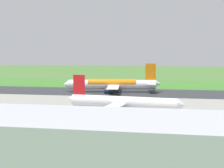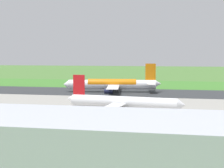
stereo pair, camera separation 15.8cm
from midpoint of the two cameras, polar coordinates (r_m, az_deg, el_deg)
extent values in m
plane|color=#477233|center=(188.12, 2.99, -1.42)|extent=(800.00, 800.00, 0.00)
cube|color=#2D3033|center=(188.12, 2.99, -1.41)|extent=(600.00, 40.26, 0.06)
cube|color=gray|center=(124.30, -1.30, -4.74)|extent=(440.00, 110.00, 0.05)
cube|color=#3C782B|center=(231.56, 4.53, -0.21)|extent=(600.00, 80.00, 0.04)
cylinder|color=white|center=(189.34, 0.02, -0.09)|extent=(48.24, 12.31, 5.20)
cone|color=white|center=(192.14, -7.60, -0.06)|extent=(3.70, 5.33, 4.94)
cone|color=white|center=(189.87, 7.64, 0.06)|extent=(4.12, 4.89, 4.42)
cube|color=orange|center=(189.10, 6.43, 2.03)|extent=(5.61, 1.33, 9.00)
cube|color=white|center=(184.07, 6.53, -0.02)|extent=(5.30, 9.50, 0.36)
cube|color=white|center=(195.00, 6.31, 0.26)|extent=(5.30, 9.50, 0.36)
cube|color=white|center=(178.39, 0.19, -0.54)|extent=(9.22, 22.65, 0.35)
cube|color=white|center=(200.28, 0.45, 0.08)|extent=(9.22, 22.65, 0.35)
cylinder|color=#23284C|center=(182.24, -0.55, -1.20)|extent=(4.87, 3.44, 2.80)
cylinder|color=#23284C|center=(197.14, -0.32, -0.73)|extent=(4.87, 3.44, 2.80)
cylinder|color=black|center=(191.24, -5.44, -0.81)|extent=(0.70, 0.70, 3.42)
cylinder|color=black|center=(185.50, 0.90, -0.97)|extent=(0.70, 0.70, 3.42)
cylinder|color=black|center=(193.45, 0.96, -0.72)|extent=(0.70, 0.70, 3.42)
cylinder|color=orange|center=(189.29, 0.02, 0.07)|extent=(26.88, 9.11, 5.23)
cylinder|color=white|center=(125.76, 1.87, -3.03)|extent=(40.22, 9.86, 4.33)
cone|color=white|center=(121.25, 11.53, -3.43)|extent=(3.05, 4.43, 4.12)
cone|color=white|center=(133.37, -6.78, -2.38)|extent=(3.40, 4.05, 3.68)
cube|color=red|center=(131.34, -5.47, -0.10)|extent=(4.68, 1.06, 7.50)
cube|color=white|center=(134.74, 2.69, -2.63)|extent=(7.50, 18.86, 0.29)
cube|color=white|center=(117.44, 0.16, -3.76)|extent=(7.50, 18.86, 0.29)
cylinder|color=black|center=(126.19, 1.87, -4.30)|extent=(0.67, 0.67, 1.33)
cube|color=#B2B7C1|center=(53.92, -5.14, -11.42)|extent=(108.30, 18.98, 11.78)
cube|color=#334C60|center=(62.67, -2.68, -8.50)|extent=(103.97, 0.16, 4.24)
cube|color=gray|center=(143.45, 6.67, -3.02)|extent=(3.10, 3.10, 1.30)
cube|color=silver|center=(145.02, 7.57, -2.77)|extent=(4.39, 4.20, 2.20)
cylinder|color=black|center=(142.74, 6.90, -3.33)|extent=(0.88, 0.81, 0.90)
cylinder|color=black|center=(144.35, 6.44, -3.23)|extent=(0.88, 0.81, 0.90)
cylinder|color=black|center=(144.74, 8.00, -3.23)|extent=(0.88, 0.81, 0.90)
cylinder|color=black|center=(146.32, 7.53, -3.13)|extent=(0.88, 0.81, 0.90)
cube|color=silver|center=(159.28, 2.46, -2.34)|extent=(4.30, 2.05, 0.75)
cube|color=#2D333D|center=(159.16, 2.53, -2.11)|extent=(2.30, 1.83, 0.55)
cylinder|color=black|center=(158.80, 1.90, -2.49)|extent=(0.65, 0.26, 0.64)
cylinder|color=black|center=(160.45, 2.04, -2.42)|extent=(0.65, 0.26, 0.64)
cylinder|color=black|center=(158.22, 2.89, -2.53)|extent=(0.65, 0.26, 0.64)
cylinder|color=black|center=(159.87, 3.02, -2.45)|extent=(0.65, 0.26, 0.64)
cylinder|color=slate|center=(227.71, 5.45, -0.07)|extent=(0.10, 0.10, 1.84)
cube|color=red|center=(227.62, 5.46, 0.23)|extent=(0.60, 0.04, 0.60)
cone|color=orange|center=(232.18, 4.43, -0.13)|extent=(0.40, 0.40, 0.55)
camera|label=1|loc=(0.08, -89.98, 0.00)|focal=55.13mm
camera|label=2|loc=(0.08, 90.02, 0.00)|focal=55.13mm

